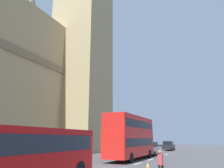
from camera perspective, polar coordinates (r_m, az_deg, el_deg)
double_decker_bus at (r=26.17m, az=5.16°, el=-13.53°), size 10.68×2.54×4.90m
sedan_lead at (r=33.81m, az=10.35°, el=-16.58°), size 4.40×1.86×1.85m
sedan_trailing at (r=46.75m, az=14.86°, el=-15.68°), size 4.40×1.86×1.85m
traffic_cone_middle at (r=18.13m, az=9.54°, el=-20.73°), size 0.36×0.36×0.58m
traffic_cone_east at (r=20.29m, az=12.75°, el=-19.88°), size 0.36×0.36×0.58m
pedestrian_near_cones at (r=13.70m, az=12.86°, el=-20.04°), size 0.42×0.36×1.69m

